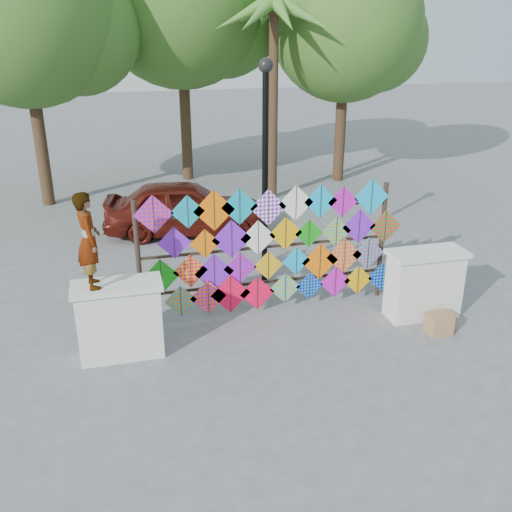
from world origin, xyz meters
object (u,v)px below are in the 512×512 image
vendor_woman (88,240)px  sedan (185,207)px  lamppost (265,154)px  kite_rack (272,249)px

vendor_woman → sedan: size_ratio=0.37×
sedan → lamppost: size_ratio=0.91×
sedan → lamppost: lamppost is taller
vendor_woman → sedan: bearing=-30.1°
vendor_woman → sedan: (2.17, 5.58, -1.34)m
kite_rack → sedan: (-0.96, 4.66, -0.54)m
kite_rack → vendor_woman: vendor_woman is taller
kite_rack → lamppost: bearing=80.6°
kite_rack → sedan: bearing=101.6°
vendor_woman → kite_rack: bearing=-82.4°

